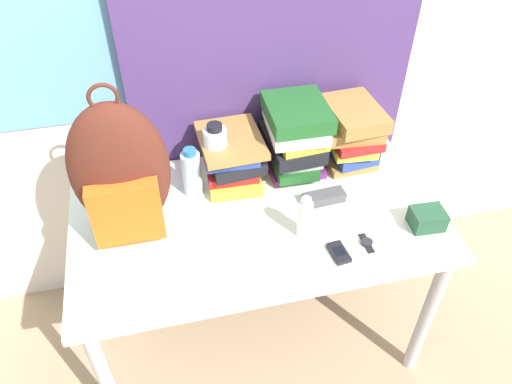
# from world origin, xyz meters

# --- Properties ---
(wall_back) EXTENTS (6.00, 0.06, 2.50)m
(wall_back) POSITION_xyz_m (-0.00, 0.82, 1.25)
(wall_back) COLOR silver
(wall_back) RESTS_ON ground_plane
(curtain_blue) EXTENTS (1.08, 0.04, 2.50)m
(curtain_blue) POSITION_xyz_m (0.16, 0.76, 1.25)
(curtain_blue) COLOR #4C336B
(curtain_blue) RESTS_ON ground_plane
(desk) EXTENTS (1.27, 0.73, 0.71)m
(desk) POSITION_xyz_m (0.00, 0.37, 0.62)
(desk) COLOR silver
(desk) RESTS_ON ground_plane
(backpack) EXTENTS (0.31, 0.19, 0.55)m
(backpack) POSITION_xyz_m (-0.42, 0.40, 0.94)
(backpack) COLOR #512319
(backpack) RESTS_ON desk
(book_stack_left) EXTENTS (0.23, 0.28, 0.18)m
(book_stack_left) POSITION_xyz_m (-0.04, 0.58, 0.80)
(book_stack_left) COLOR yellow
(book_stack_left) RESTS_ON desk
(book_stack_center) EXTENTS (0.22, 0.29, 0.28)m
(book_stack_center) POSITION_xyz_m (0.20, 0.58, 0.85)
(book_stack_center) COLOR #6B2370
(book_stack_center) RESTS_ON desk
(book_stack_right) EXTENTS (0.23, 0.29, 0.24)m
(book_stack_right) POSITION_xyz_m (0.42, 0.59, 0.84)
(book_stack_right) COLOR olive
(book_stack_right) RESTS_ON desk
(water_bottle) EXTENTS (0.07, 0.07, 0.19)m
(water_bottle) POSITION_xyz_m (-0.20, 0.53, 0.80)
(water_bottle) COLOR silver
(water_bottle) RESTS_ON desk
(sports_bottle) EXTENTS (0.08, 0.08, 0.26)m
(sports_bottle) POSITION_xyz_m (-0.10, 0.55, 0.83)
(sports_bottle) COLOR white
(sports_bottle) RESTS_ON desk
(sunscreen_bottle) EXTENTS (0.05, 0.05, 0.16)m
(sunscreen_bottle) POSITION_xyz_m (0.13, 0.23, 0.78)
(sunscreen_bottle) COLOR white
(sunscreen_bottle) RESTS_ON desk
(cell_phone) EXTENTS (0.06, 0.09, 0.02)m
(cell_phone) POSITION_xyz_m (0.21, 0.12, 0.72)
(cell_phone) COLOR black
(cell_phone) RESTS_ON desk
(sunglasses_case) EXTENTS (0.15, 0.07, 0.04)m
(sunglasses_case) POSITION_xyz_m (0.25, 0.37, 0.73)
(sunglasses_case) COLOR #47474C
(sunglasses_case) RESTS_ON desk
(camera_pouch) EXTENTS (0.11, 0.09, 0.07)m
(camera_pouch) POSITION_xyz_m (0.55, 0.18, 0.74)
(camera_pouch) COLOR #234C33
(camera_pouch) RESTS_ON desk
(wristwatch) EXTENTS (0.04, 0.09, 0.01)m
(wristwatch) POSITION_xyz_m (0.32, 0.14, 0.71)
(wristwatch) COLOR black
(wristwatch) RESTS_ON desk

